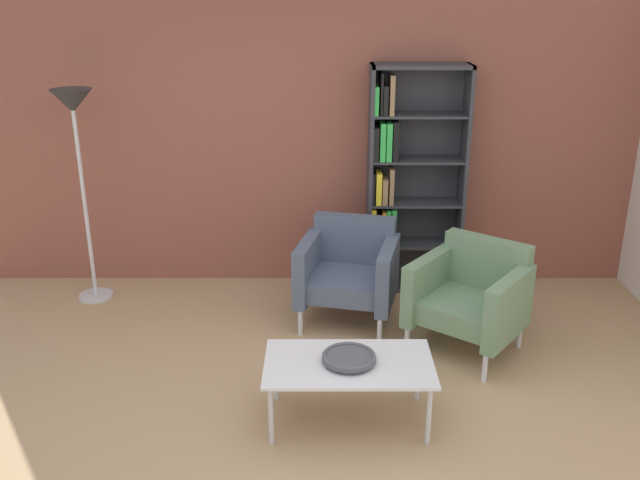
{
  "coord_description": "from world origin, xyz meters",
  "views": [
    {
      "loc": [
        0.12,
        -3.32,
        2.51
      ],
      "look_at": [
        0.12,
        0.84,
        0.95
      ],
      "focal_mm": 38.86,
      "sensor_mm": 36.0,
      "label": 1
    }
  ],
  "objects_px": {
    "coffee_table_low": "(350,367)",
    "floor_lamp_torchiere": "(76,127)",
    "decorative_bowl": "(350,357)",
    "armchair_spare_guest": "(350,270)",
    "armchair_corner_red": "(472,295)",
    "bookshelf_tall": "(405,184)"
  },
  "relations": [
    {
      "from": "coffee_table_low",
      "to": "floor_lamp_torchiere",
      "type": "bearing_deg",
      "value": 139.72
    },
    {
      "from": "decorative_bowl",
      "to": "armchair_spare_guest",
      "type": "bearing_deg",
      "value": 87.72
    },
    {
      "from": "coffee_table_low",
      "to": "decorative_bowl",
      "type": "distance_m",
      "value": 0.07
    },
    {
      "from": "armchair_corner_red",
      "to": "armchair_spare_guest",
      "type": "bearing_deg",
      "value": -170.92
    },
    {
      "from": "floor_lamp_torchiere",
      "to": "bookshelf_tall",
      "type": "bearing_deg",
      "value": 5.31
    },
    {
      "from": "armchair_corner_red",
      "to": "coffee_table_low",
      "type": "bearing_deg",
      "value": -97.45
    },
    {
      "from": "coffee_table_low",
      "to": "armchair_corner_red",
      "type": "height_order",
      "value": "armchair_corner_red"
    },
    {
      "from": "coffee_table_low",
      "to": "bookshelf_tall",
      "type": "bearing_deg",
      "value": 75.04
    },
    {
      "from": "bookshelf_tall",
      "to": "decorative_bowl",
      "type": "bearing_deg",
      "value": -104.96
    },
    {
      "from": "armchair_spare_guest",
      "to": "bookshelf_tall",
      "type": "bearing_deg",
      "value": 65.84
    },
    {
      "from": "bookshelf_tall",
      "to": "coffee_table_low",
      "type": "xyz_separation_m",
      "value": [
        -0.53,
        -1.99,
        -0.55
      ]
    },
    {
      "from": "bookshelf_tall",
      "to": "armchair_spare_guest",
      "type": "bearing_deg",
      "value": -127.21
    },
    {
      "from": "armchair_corner_red",
      "to": "floor_lamp_torchiere",
      "type": "distance_m",
      "value": 3.26
    },
    {
      "from": "bookshelf_tall",
      "to": "armchair_spare_guest",
      "type": "distance_m",
      "value": 0.94
    },
    {
      "from": "coffee_table_low",
      "to": "armchair_spare_guest",
      "type": "height_order",
      "value": "armchair_spare_guest"
    },
    {
      "from": "bookshelf_tall",
      "to": "armchair_corner_red",
      "type": "distance_m",
      "value": 1.26
    },
    {
      "from": "floor_lamp_torchiere",
      "to": "coffee_table_low",
      "type": "bearing_deg",
      "value": -40.28
    },
    {
      "from": "bookshelf_tall",
      "to": "decorative_bowl",
      "type": "distance_m",
      "value": 2.12
    },
    {
      "from": "armchair_spare_guest",
      "to": "floor_lamp_torchiere",
      "type": "relative_size",
      "value": 0.48
    },
    {
      "from": "bookshelf_tall",
      "to": "coffee_table_low",
      "type": "relative_size",
      "value": 1.9
    },
    {
      "from": "coffee_table_low",
      "to": "armchair_spare_guest",
      "type": "bearing_deg",
      "value": 87.72
    },
    {
      "from": "coffee_table_low",
      "to": "decorative_bowl",
      "type": "xyz_separation_m",
      "value": [
        0.0,
        0.0,
        0.07
      ]
    }
  ]
}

